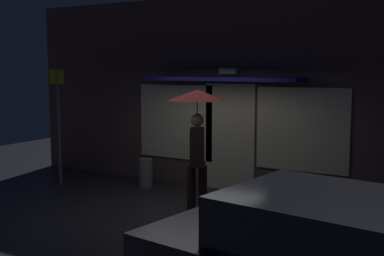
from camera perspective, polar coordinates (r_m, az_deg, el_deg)
ground_plane at (r=8.71m, az=-2.13°, el=-9.96°), size 18.00×18.00×0.00m
building_facade at (r=10.41m, az=4.74°, el=3.84°), size 10.24×1.00×3.98m
person_with_umbrella at (r=8.67m, az=0.58°, el=0.92°), size 1.01×1.01×2.14m
street_sign_post at (r=11.14m, az=-14.87°, el=1.13°), size 0.40×0.07×2.58m
sidewalk_bollard at (r=10.81m, az=-5.26°, el=-5.04°), size 0.30×0.30×0.59m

